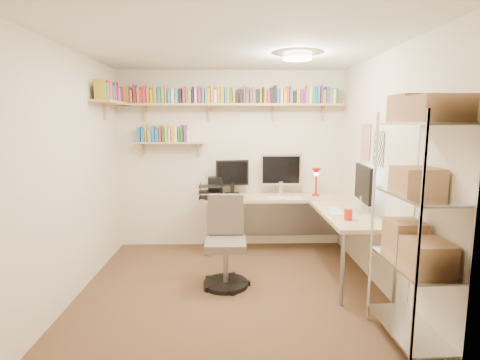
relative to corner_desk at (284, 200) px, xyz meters
name	(u,v)px	position (x,y,z in m)	size (l,w,h in m)	color
ground	(231,288)	(-0.70, -0.95, -0.77)	(3.20, 3.20, 0.00)	#49311F
room_shell	(231,145)	(-0.69, -0.95, 0.78)	(3.24, 3.04, 2.52)	beige
wall_shelves	(201,104)	(-1.10, 0.34, 1.26)	(3.12, 1.09, 0.80)	tan
corner_desk	(284,200)	(0.00, 0.00, 0.00)	(2.07, 2.02, 1.35)	tan
office_chair	(226,248)	(-0.76, -0.85, -0.35)	(0.52, 0.53, 0.99)	black
wire_rack	(419,193)	(0.72, -2.05, 0.48)	(0.41, 0.81, 1.99)	silver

